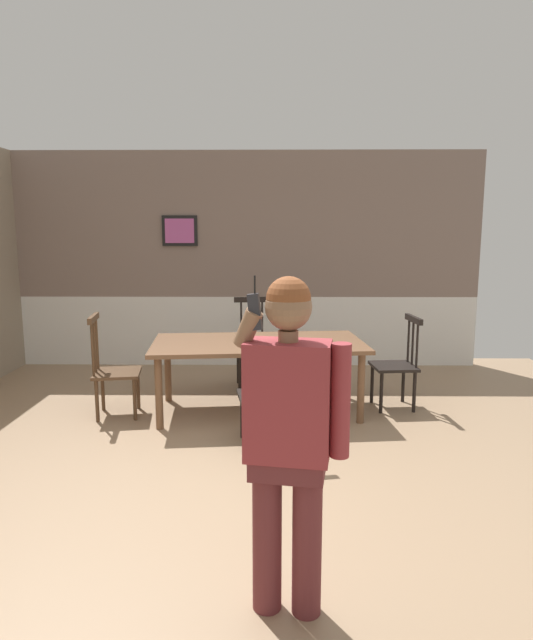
# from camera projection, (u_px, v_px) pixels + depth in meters

# --- Properties ---
(ground_plane) EXTENTS (8.14, 8.14, 0.00)m
(ground_plane) POSITION_uv_depth(u_px,v_px,m) (221.00, 491.00, 3.79)
(ground_plane) COLOR #9E7F60
(room_back_partition) EXTENTS (6.21, 0.17, 2.85)m
(room_back_partition) POSITION_uv_depth(u_px,v_px,m) (246.00, 264.00, 7.22)
(room_back_partition) COLOR gray
(room_back_partition) RESTS_ON ground_plane
(dining_table) EXTENTS (2.18, 1.25, 0.72)m
(dining_table) POSITION_uv_depth(u_px,v_px,m) (258.00, 348.00, 5.38)
(dining_table) COLOR brown
(dining_table) RESTS_ON ground_plane
(chair_near_window) EXTENTS (0.46, 0.46, 0.96)m
(chair_near_window) POSITION_uv_depth(u_px,v_px,m) (397.00, 364.00, 5.53)
(chair_near_window) COLOR black
(chair_near_window) RESTS_ON ground_plane
(chair_by_doorway) EXTENTS (0.50, 0.50, 1.01)m
(chair_by_doorway) POSITION_uv_depth(u_px,v_px,m) (113.00, 369.00, 5.29)
(chair_by_doorway) COLOR #513823
(chair_by_doorway) RESTS_ON ground_plane
(chair_at_table_head) EXTENTS (0.52, 0.52, 0.95)m
(chair_at_table_head) POSITION_uv_depth(u_px,v_px,m) (266.00, 395.00, 4.51)
(chair_at_table_head) COLOR black
(chair_at_table_head) RESTS_ON ground_plane
(chair_opposite_corner) EXTENTS (0.46, 0.46, 1.04)m
(chair_opposite_corner) POSITION_uv_depth(u_px,v_px,m) (253.00, 346.00, 6.31)
(chair_opposite_corner) COLOR black
(chair_opposite_corner) RESTS_ON ground_plane
(person_figure) EXTENTS (0.54, 0.27, 1.62)m
(person_figure) POSITION_uv_depth(u_px,v_px,m) (289.00, 429.00, 2.45)
(person_figure) COLOR brown
(person_figure) RESTS_ON ground_plane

